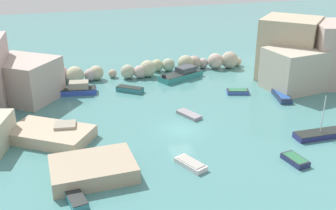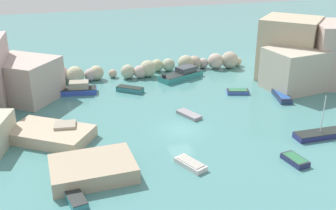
{
  "view_description": "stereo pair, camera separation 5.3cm",
  "coord_description": "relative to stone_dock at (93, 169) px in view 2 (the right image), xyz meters",
  "views": [
    {
      "loc": [
        -12.9,
        -36.96,
        19.1
      ],
      "look_at": [
        0.0,
        4.81,
        1.0
      ],
      "focal_mm": 43.39,
      "sensor_mm": 36.0,
      "label": 1
    },
    {
      "loc": [
        -12.85,
        -36.98,
        19.1
      ],
      "look_at": [
        0.0,
        4.81,
        1.0
      ],
      "focal_mm": 43.39,
      "sensor_mm": 36.0,
      "label": 2
    }
  ],
  "objects": [
    {
      "name": "moored_boat_2",
      "position": [
        -2.01,
        8.33,
        -0.15
      ],
      "size": [
        5.9,
        3.13,
        1.5
      ],
      "rotation": [
        0.0,
        0.0,
        6.14
      ],
      "color": "gray",
      "rests_on": "cove_water"
    },
    {
      "name": "stone_dock",
      "position": [
        0.0,
        0.0,
        0.0
      ],
      "size": [
        7.27,
        5.34,
        1.37
      ],
      "primitive_type": "cube",
      "rotation": [
        0.0,
        0.0,
        0.03
      ],
      "color": "tan",
      "rests_on": "ground"
    },
    {
      "name": "moored_boat_0",
      "position": [
        15.85,
        22.54,
        -0.06
      ],
      "size": [
        7.18,
        4.81,
        1.67
      ],
      "rotation": [
        0.0,
        0.0,
        0.41
      ],
      "color": "teal",
      "rests_on": "cove_water"
    },
    {
      "name": "cliff_headland_right",
      "position": [
        34.11,
        17.3,
        2.99
      ],
      "size": [
        18.96,
        17.97,
        8.74
      ],
      "color": "#AEAF9A",
      "rests_on": "ground"
    },
    {
      "name": "rock_breakwater",
      "position": [
        11.4,
        25.54,
        0.45
      ],
      "size": [
        31.56,
        4.39,
        2.73
      ],
      "color": "#B2A19F",
      "rests_on": "ground"
    },
    {
      "name": "moored_boat_7",
      "position": [
        17.96,
        -3.21,
        -0.41
      ],
      "size": [
        1.69,
        2.74,
        0.54
      ],
      "rotation": [
        0.0,
        0.0,
        4.85
      ],
      "color": "navy",
      "rests_on": "cove_water"
    },
    {
      "name": "moored_boat_10",
      "position": [
        0.05,
        20.85,
        -0.09
      ],
      "size": [
        6.97,
        2.94,
        1.63
      ],
      "rotation": [
        0.0,
        0.0,
        6.13
      ],
      "color": "#324DB8",
      "rests_on": "cove_water"
    },
    {
      "name": "channel_buoy",
      "position": [
        6.13,
        20.2,
        -0.44
      ],
      "size": [
        0.49,
        0.49,
        0.49
      ],
      "primitive_type": "sphere",
      "color": "#E04C28",
      "rests_on": "cove_water"
    },
    {
      "name": "moored_boat_1",
      "position": [
        23.32,
        0.48,
        -0.36
      ],
      "size": [
        5.49,
        1.75,
        4.59
      ],
      "rotation": [
        0.0,
        0.0,
        3.12
      ],
      "color": "navy",
      "rests_on": "cove_water"
    },
    {
      "name": "moored_boat_8",
      "position": [
        20.86,
        14.46,
        -0.4
      ],
      "size": [
        3.08,
        2.08,
        0.54
      ],
      "rotation": [
        0.0,
        0.0,
        5.97
      ],
      "color": "#3D5CB3",
      "rests_on": "cove_water"
    },
    {
      "name": "cove_water",
      "position": [
        10.19,
        6.28,
        -0.69
      ],
      "size": [
        160.0,
        160.0,
        0.0
      ],
      "primitive_type": "plane",
      "color": "teal",
      "rests_on": "ground"
    },
    {
      "name": "moored_boat_9",
      "position": [
        -1.94,
        -2.75,
        -0.37
      ],
      "size": [
        2.06,
        4.51,
        0.64
      ],
      "rotation": [
        0.0,
        0.0,
        1.77
      ],
      "color": "teal",
      "rests_on": "cove_water"
    },
    {
      "name": "moored_boat_5",
      "position": [
        25.45,
        11.25,
        -0.34
      ],
      "size": [
        2.45,
        4.54,
        0.67
      ],
      "rotation": [
        0.0,
        0.0,
        1.32
      ],
      "color": "navy",
      "rests_on": "cove_water"
    },
    {
      "name": "moored_boat_4",
      "position": [
        7.41,
        19.36,
        -0.35
      ],
      "size": [
        3.6,
        3.2,
        0.68
      ],
      "rotation": [
        0.0,
        0.0,
        2.47
      ],
      "color": "teal",
      "rests_on": "cove_water"
    },
    {
      "name": "moored_boat_3",
      "position": [
        8.58,
        -1.04,
        -0.42
      ],
      "size": [
        2.41,
        3.36,
        0.54
      ],
      "rotation": [
        0.0,
        0.0,
        5.12
      ],
      "color": "silver",
      "rests_on": "cove_water"
    },
    {
      "name": "moored_boat_6",
      "position": [
        12.22,
        9.46,
        -0.49
      ],
      "size": [
        2.38,
        3.41,
        0.4
      ],
      "rotation": [
        0.0,
        0.0,
        1.98
      ],
      "color": "gray",
      "rests_on": "cove_water"
    }
  ]
}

